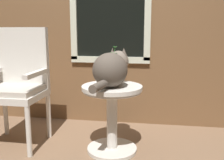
% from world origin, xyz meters
% --- Properties ---
extents(ground_plane, '(6.00, 6.00, 0.00)m').
position_xyz_m(ground_plane, '(0.00, 0.00, 0.00)').
color(ground_plane, '#7F6047').
extents(back_wall, '(4.00, 0.07, 2.60)m').
position_xyz_m(back_wall, '(0.01, 0.90, 1.30)').
color(back_wall, brown).
rests_on(back_wall, ground_plane).
extents(wicker_side_table, '(0.53, 0.53, 0.60)m').
position_xyz_m(wicker_side_table, '(0.29, 0.14, 0.40)').
color(wicker_side_table, silver).
rests_on(wicker_side_table, ground_plane).
extents(wicker_chair, '(0.52, 0.47, 1.10)m').
position_xyz_m(wicker_chair, '(-0.62, 0.20, 0.60)').
color(wicker_chair, silver).
rests_on(wicker_chair, ground_plane).
extents(cat, '(0.34, 0.67, 0.32)m').
position_xyz_m(cat, '(0.29, 0.11, 0.75)').
color(cat, brown).
rests_on(cat, wicker_side_table).
extents(pewter_vase_with_ivy, '(0.14, 0.14, 0.33)m').
position_xyz_m(pewter_vase_with_ivy, '(0.29, 0.24, 0.70)').
color(pewter_vase_with_ivy, slate).
rests_on(pewter_vase_with_ivy, wicker_side_table).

